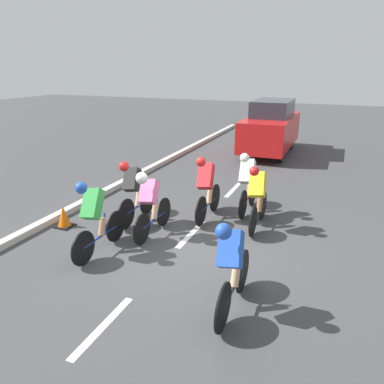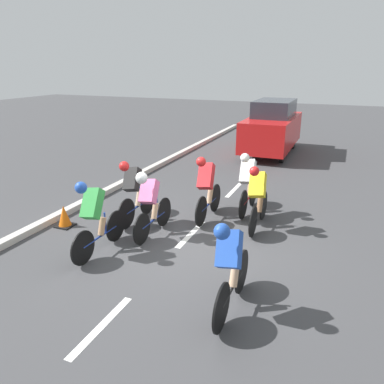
% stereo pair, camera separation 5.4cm
% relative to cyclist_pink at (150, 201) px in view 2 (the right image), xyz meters
% --- Properties ---
extents(ground_plane, '(60.00, 60.00, 0.00)m').
position_rel_cyclist_pink_xyz_m(ground_plane, '(-0.75, -0.00, -0.78)').
color(ground_plane, '#424244').
extents(lane_stripe_near, '(0.12, 1.40, 0.01)m').
position_rel_cyclist_pink_xyz_m(lane_stripe_near, '(-0.75, 2.82, -0.77)').
color(lane_stripe_near, white).
rests_on(lane_stripe_near, ground).
extents(lane_stripe_mid, '(0.12, 1.40, 0.01)m').
position_rel_cyclist_pink_xyz_m(lane_stripe_mid, '(-0.75, -0.38, -0.77)').
color(lane_stripe_mid, white).
rests_on(lane_stripe_mid, ground).
extents(lane_stripe_far, '(0.12, 1.40, 0.01)m').
position_rel_cyclist_pink_xyz_m(lane_stripe_far, '(-0.75, -3.58, -0.77)').
color(lane_stripe_far, white).
rests_on(lane_stripe_far, ground).
extents(curb, '(0.20, 28.46, 0.14)m').
position_rel_cyclist_pink_xyz_m(curb, '(2.45, -0.38, -0.71)').
color(curb, beige).
rests_on(curb, ground).
extents(cyclist_pink, '(0.37, 1.62, 1.44)m').
position_rel_cyclist_pink_xyz_m(cyclist_pink, '(0.00, 0.00, 0.00)').
color(cyclist_pink, black).
rests_on(cyclist_pink, ground).
extents(cyclist_green, '(0.39, 1.68, 1.49)m').
position_rel_cyclist_pink_xyz_m(cyclist_green, '(0.57, 1.08, 0.01)').
color(cyclist_green, black).
rests_on(cyclist_green, ground).
extents(cyclist_white, '(0.37, 1.65, 1.52)m').
position_rel_cyclist_pink_xyz_m(cyclist_white, '(-1.53, -2.02, 0.01)').
color(cyclist_white, black).
rests_on(cyclist_white, ground).
extents(cyclist_black, '(0.40, 1.63, 1.47)m').
position_rel_cyclist_pink_xyz_m(cyclist_black, '(0.69, -0.52, -0.01)').
color(cyclist_black, black).
rests_on(cyclist_black, ground).
extents(cyclist_red, '(0.39, 1.64, 1.54)m').
position_rel_cyclist_pink_xyz_m(cyclist_red, '(-0.77, -1.28, 0.02)').
color(cyclist_red, black).
rests_on(cyclist_red, ground).
extents(cyclist_yellow, '(0.39, 1.66, 1.46)m').
position_rel_cyclist_pink_xyz_m(cyclist_yellow, '(-1.96, -1.21, -0.02)').
color(cyclist_yellow, black).
rests_on(cyclist_yellow, ground).
extents(cyclist_blue, '(0.40, 1.70, 1.48)m').
position_rel_cyclist_pink_xyz_m(cyclist_blue, '(-2.27, 1.83, -0.00)').
color(cyclist_blue, black).
rests_on(cyclist_blue, ground).
extents(support_car, '(1.70, 4.30, 2.09)m').
position_rel_cyclist_pink_xyz_m(support_car, '(-0.79, -8.65, 0.28)').
color(support_car, black).
rests_on(support_car, ground).
extents(traffic_cone, '(0.36, 0.36, 0.49)m').
position_rel_cyclist_pink_xyz_m(traffic_cone, '(2.00, 0.32, -0.54)').
color(traffic_cone, black).
rests_on(traffic_cone, ground).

